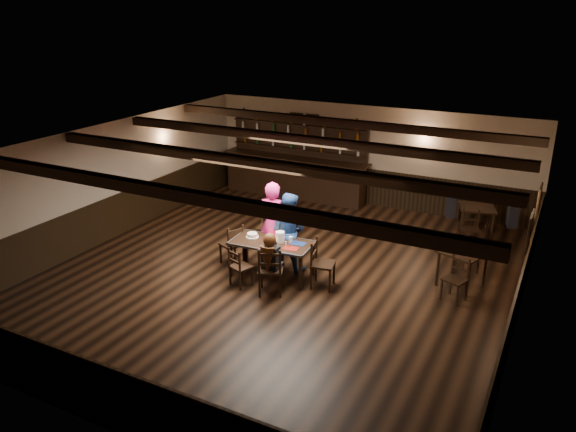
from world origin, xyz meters
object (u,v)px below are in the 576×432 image
at_px(woman_pink, 273,224).
at_px(dining_table, 272,245).
at_px(chair_near_right, 270,268).
at_px(man_blue, 288,231).
at_px(bar_counter, 296,171).
at_px(cake, 252,235).
at_px(chair_near_left, 238,265).

bearing_deg(woman_pink, dining_table, 104.64).
height_order(chair_near_right, woman_pink, woman_pink).
xyz_separation_m(dining_table, chair_near_right, (0.36, -0.72, -0.11)).
distance_m(man_blue, bar_counter, 4.79).
relative_size(woman_pink, bar_counter, 0.42).
bearing_deg(cake, chair_near_right, -42.23).
relative_size(man_blue, bar_counter, 0.38).
bearing_deg(cake, chair_near_left, -81.78).
distance_m(chair_near_right, man_blue, 1.27).
xyz_separation_m(chair_near_left, bar_counter, (-1.53, 5.55, 0.26)).
height_order(dining_table, chair_near_left, chair_near_left).
height_order(woman_pink, cake, woman_pink).
bearing_deg(bar_counter, cake, -73.56).
bearing_deg(chair_near_left, dining_table, 62.13).
xyz_separation_m(chair_near_left, man_blue, (0.47, 1.20, 0.35)).
bearing_deg(dining_table, cake, 175.53).
xyz_separation_m(chair_near_left, chair_near_right, (0.73, -0.02, 0.10)).
height_order(chair_near_left, woman_pink, woman_pink).
relative_size(dining_table, man_blue, 1.03).
height_order(dining_table, cake, cake).
xyz_separation_m(chair_near_right, bar_counter, (-2.25, 5.57, 0.16)).
distance_m(dining_table, woman_pink, 0.57).
bearing_deg(chair_near_right, bar_counter, 112.01).
height_order(chair_near_right, cake, chair_near_right).
bearing_deg(bar_counter, dining_table, -68.68).
distance_m(man_blue, cake, 0.74).
xyz_separation_m(dining_table, cake, (-0.47, 0.04, 0.11)).
bearing_deg(bar_counter, chair_near_right, -67.99).
bearing_deg(woman_pink, man_blue, 173.92).
relative_size(chair_near_right, woman_pink, 0.53).
distance_m(chair_near_left, man_blue, 1.33).
xyz_separation_m(chair_near_right, cake, (-0.83, 0.75, 0.22)).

